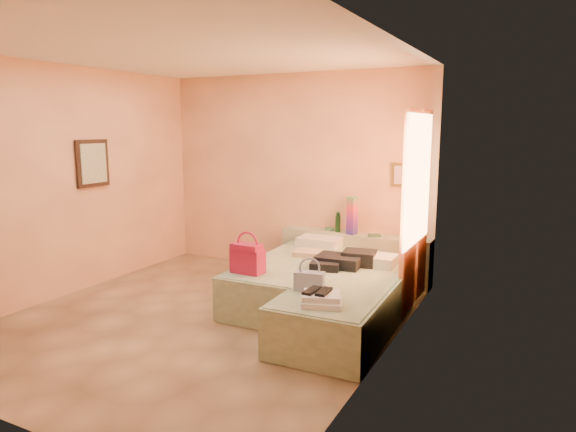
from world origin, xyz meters
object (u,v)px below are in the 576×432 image
flower_vase (411,230)px  towel_stack (323,300)px  headboard_ledge (354,257)px  bed_right (346,307)px  green_book (374,235)px  blue_handbag (309,281)px  bed_left (293,280)px  magenta_handbag (248,258)px  water_bottle (338,222)px

flower_vase → towel_stack: size_ratio=0.71×
headboard_ledge → flower_vase: size_ratio=8.23×
bed_right → towel_stack: size_ratio=5.71×
green_book → blue_handbag: size_ratio=0.56×
bed_left → headboard_ledge: bearing=69.8°
flower_vase → towel_stack: flower_vase is taller
bed_right → magenta_handbag: magenta_handbag is taller
bed_left → water_bottle: size_ratio=7.80×
magenta_handbag → green_book: bearing=64.9°
bed_right → blue_handbag: blue_handbag is taller
blue_handbag → water_bottle: bearing=93.4°
bed_right → magenta_handbag: bearing=-175.3°
bed_left → blue_handbag: (0.66, -0.96, 0.34)m
bed_right → green_book: green_book is taller
flower_vase → blue_handbag: 2.08m
flower_vase → magenta_handbag: flower_vase is taller
green_book → water_bottle: bearing=149.5°
headboard_ledge → bed_right: bearing=-72.8°
bed_left → blue_handbag: blue_handbag is taller
bed_right → water_bottle: bearing=112.8°
water_bottle → blue_handbag: bearing=-75.8°
water_bottle → bed_right: bearing=-65.6°
bed_left → towel_stack: (0.93, -1.28, 0.30)m
green_book → flower_vase: 0.48m
flower_vase → blue_handbag: bearing=-103.5°
water_bottle → towel_stack: bearing=-71.4°
headboard_ledge → bed_right: (0.52, -1.70, -0.08)m
towel_stack → green_book: bearing=96.5°
headboard_ledge → bed_left: size_ratio=1.02×
headboard_ledge → green_book: size_ratio=12.77×
towel_stack → water_bottle: bearing=108.6°
flower_vase → towel_stack: 2.36m
bed_right → water_bottle: (-0.77, 1.69, 0.53)m
bed_right → water_bottle: size_ratio=7.80×
water_bottle → blue_handbag: 2.14m
blue_handbag → towel_stack: bearing=-59.7°
flower_vase → headboard_ledge: bearing=175.8°
bed_left → magenta_handbag: bearing=-106.9°
bed_left → blue_handbag: 1.21m
magenta_handbag → flower_vase: bearing=54.1°
blue_handbag → bed_left: bearing=113.6°
water_bottle → magenta_handbag: 1.85m
water_bottle → magenta_handbag: size_ratio=0.74×
green_book → magenta_handbag: magenta_handbag is taller
towel_stack → flower_vase: bearing=85.0°
bed_left → flower_vase: 1.64m
magenta_handbag → towel_stack: size_ratio=0.99×
bed_left → green_book: green_book is taller
magenta_handbag → water_bottle: bearing=80.9°
bed_left → towel_stack: size_ratio=5.71×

